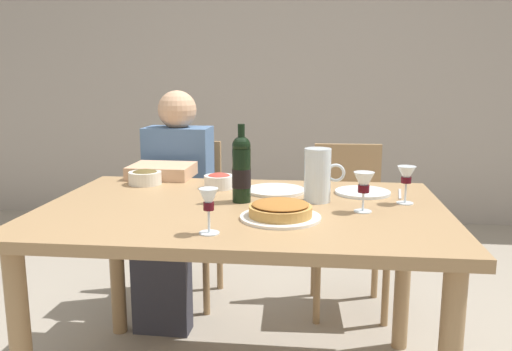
{
  "coord_description": "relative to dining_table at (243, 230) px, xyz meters",
  "views": [
    {
      "loc": [
        0.26,
        -1.9,
        1.25
      ],
      "look_at": [
        0.04,
        0.05,
        0.87
      ],
      "focal_mm": 37.18,
      "sensor_mm": 36.0,
      "label": 1
    }
  ],
  "objects": [
    {
      "name": "water_pitcher",
      "position": [
        0.28,
        0.11,
        0.18
      ],
      "size": [
        0.16,
        0.1,
        0.21
      ],
      "color": "silver",
      "rests_on": "dining_table"
    },
    {
      "name": "diner_left",
      "position": [
        -0.45,
        0.67,
        -0.05
      ],
      "size": [
        0.35,
        0.51,
        1.16
      ],
      "rotation": [
        0.0,
        0.0,
        3.11
      ],
      "color": "#4C6B93",
      "rests_on": "ground"
    },
    {
      "name": "back_wall",
      "position": [
        0.0,
        2.6,
        0.73
      ],
      "size": [
        8.0,
        0.1,
        2.8
      ],
      "primitive_type": "cube",
      "color": "#A3998E",
      "rests_on": "ground"
    },
    {
      "name": "olive_bowl",
      "position": [
        -0.49,
        0.34,
        0.13
      ],
      "size": [
        0.15,
        0.15,
        0.07
      ],
      "color": "silver",
      "rests_on": "dining_table"
    },
    {
      "name": "wine_glass_right_diner",
      "position": [
        0.61,
        0.11,
        0.2
      ],
      "size": [
        0.07,
        0.07,
        0.14
      ],
      "color": "silver",
      "rests_on": "dining_table"
    },
    {
      "name": "wine_glass_left_diner",
      "position": [
        0.44,
        -0.03,
        0.19
      ],
      "size": [
        0.07,
        0.07,
        0.14
      ],
      "color": "silver",
      "rests_on": "dining_table"
    },
    {
      "name": "salad_bowl",
      "position": [
        -0.14,
        0.3,
        0.13
      ],
      "size": [
        0.13,
        0.13,
        0.07
      ],
      "color": "white",
      "rests_on": "dining_table"
    },
    {
      "name": "knife_right_setting",
      "position": [
        0.25,
        0.26,
        0.09
      ],
      "size": [
        0.02,
        0.18,
        0.0
      ],
      "primitive_type": "cube",
      "rotation": [
        0.0,
        0.0,
        1.64
      ],
      "color": "silver",
      "rests_on": "dining_table"
    },
    {
      "name": "chair_left",
      "position": [
        -0.45,
        0.91,
        -0.17
      ],
      "size": [
        0.41,
        0.41,
        0.87
      ],
      "rotation": [
        0.0,
        0.0,
        3.11
      ],
      "color": "#9E7A51",
      "rests_on": "ground"
    },
    {
      "name": "knife_left_setting",
      "position": [
        0.61,
        0.26,
        0.09
      ],
      "size": [
        0.04,
        0.18,
        0.0
      ],
      "primitive_type": "cube",
      "rotation": [
        0.0,
        0.0,
        1.43
      ],
      "color": "silver",
      "rests_on": "dining_table"
    },
    {
      "name": "dinner_plate_left_setting",
      "position": [
        0.46,
        0.26,
        0.1
      ],
      "size": [
        0.23,
        0.23,
        0.01
      ],
      "primitive_type": "cylinder",
      "color": "silver",
      "rests_on": "dining_table"
    },
    {
      "name": "dinner_plate_right_setting",
      "position": [
        0.1,
        0.26,
        0.1
      ],
      "size": [
        0.25,
        0.25,
        0.01
      ],
      "primitive_type": "cylinder",
      "color": "white",
      "rests_on": "dining_table"
    },
    {
      "name": "spoon_right_setting",
      "position": [
        -0.05,
        0.26,
        0.09
      ],
      "size": [
        0.02,
        0.16,
        0.0
      ],
      "primitive_type": "cube",
      "rotation": [
        0.0,
        0.0,
        1.64
      ],
      "color": "silver",
      "rests_on": "dining_table"
    },
    {
      "name": "wine_glass_centre",
      "position": [
        -0.06,
        -0.35,
        0.19
      ],
      "size": [
        0.06,
        0.06,
        0.14
      ],
      "color": "silver",
      "rests_on": "dining_table"
    },
    {
      "name": "wine_bottle",
      "position": [
        -0.01,
        0.07,
        0.22
      ],
      "size": [
        0.07,
        0.07,
        0.3
      ],
      "color": "black",
      "rests_on": "dining_table"
    },
    {
      "name": "dining_table",
      "position": [
        0.0,
        0.0,
        0.0
      ],
      "size": [
        1.5,
        1.0,
        0.76
      ],
      "color": "#9E7A51",
      "rests_on": "ground"
    },
    {
      "name": "baked_tart",
      "position": [
        0.15,
        -0.16,
        0.12
      ],
      "size": [
        0.28,
        0.28,
        0.06
      ],
      "color": "white",
      "rests_on": "dining_table"
    },
    {
      "name": "fork_left_setting",
      "position": [
        0.31,
        0.26,
        0.09
      ],
      "size": [
        0.02,
        0.16,
        0.0
      ],
      "primitive_type": "cube",
      "rotation": [
        0.0,
        0.0,
        1.54
      ],
      "color": "silver",
      "rests_on": "dining_table"
    },
    {
      "name": "chair_right",
      "position": [
        0.45,
        0.87,
        -0.17
      ],
      "size": [
        0.42,
        0.42,
        0.87
      ],
      "rotation": [
        0.0,
        0.0,
        3.19
      ],
      "color": "#9E7A51",
      "rests_on": "ground"
    }
  ]
}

